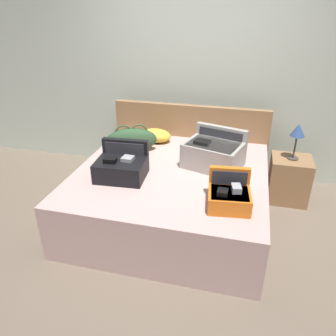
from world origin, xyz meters
TOP-DOWN VIEW (x-y plane):
  - ground_plane at (0.00, 0.00)m, footprint 12.00×12.00m
  - back_wall at (0.00, 1.65)m, footprint 8.00×0.10m
  - bed at (0.00, 0.40)m, footprint 1.90×1.88m
  - headboard at (0.00, 1.38)m, footprint 1.93×0.08m
  - hard_case_large at (0.39, 0.61)m, footprint 0.66×0.57m
  - hard_case_medium at (-0.44, 0.15)m, footprint 0.49×0.42m
  - hard_case_small at (0.61, -0.10)m, footprint 0.38×0.38m
  - duffel_bag at (-0.55, 0.77)m, footprint 0.60×0.39m
  - pillow_near_headboard at (-0.37, 1.10)m, footprint 0.38×0.25m
  - nightstand at (1.23, 1.09)m, footprint 0.44×0.40m
  - table_lamp at (1.23, 1.09)m, footprint 0.16×0.16m

SIDE VIEW (x-z plane):
  - ground_plane at x=0.00m, z-range 0.00..0.00m
  - nightstand at x=1.23m, z-range 0.00..0.52m
  - bed at x=0.00m, z-range 0.00..0.56m
  - headboard at x=0.00m, z-range 0.00..0.97m
  - pillow_near_headboard at x=-0.37m, z-range 0.56..0.72m
  - hard_case_small at x=0.61m, z-range 0.51..0.80m
  - hard_case_medium at x=-0.44m, z-range 0.51..0.84m
  - duffel_bag at x=-0.55m, z-range 0.54..0.86m
  - hard_case_large at x=0.39m, z-range 0.52..0.90m
  - table_lamp at x=1.23m, z-range 0.63..1.04m
  - back_wall at x=0.00m, z-range 0.00..2.60m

